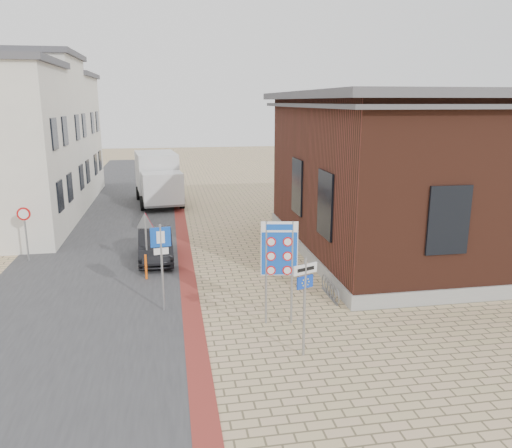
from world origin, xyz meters
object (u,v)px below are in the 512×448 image
object	(u,v)px
box_truck	(158,178)
essen_sign	(305,291)
border_sign	(279,251)
parking_sign	(161,252)
bollard	(146,267)
sedan	(155,245)

from	to	relation	value
box_truck	essen_sign	distance (m)	21.25
box_truck	border_sign	world-z (taller)	box_truck
border_sign	parking_sign	xyz separation A→B (m)	(-3.36, 1.50, -0.32)
box_truck	bollard	size ratio (longest dim) A/B	6.66
sedan	parking_sign	xyz separation A→B (m)	(0.34, -5.37, 1.29)
essen_sign	parking_sign	size ratio (longest dim) A/B	0.95
sedan	parking_sign	bearing A→B (deg)	-88.45
box_truck	parking_sign	distance (m)	17.39
border_sign	essen_sign	size ratio (longest dim) A/B	1.18
sedan	border_sign	bearing A→B (deg)	-63.82
box_truck	border_sign	bearing A→B (deg)	-85.74
border_sign	parking_sign	size ratio (longest dim) A/B	1.11
box_truck	parking_sign	bearing A→B (deg)	-95.68
border_sign	box_truck	bearing A→B (deg)	110.95
sedan	border_sign	world-z (taller)	border_sign
essen_sign	sedan	bearing A→B (deg)	91.37
sedan	essen_sign	world-z (taller)	essen_sign
sedan	bollard	world-z (taller)	sedan
essen_sign	bollard	xyz separation A→B (m)	(-4.22, 6.50, -1.29)
bollard	parking_sign	bearing A→B (deg)	-77.88
border_sign	bollard	xyz separation A→B (m)	(-4.00, 4.50, -1.77)
parking_sign	bollard	distance (m)	3.39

